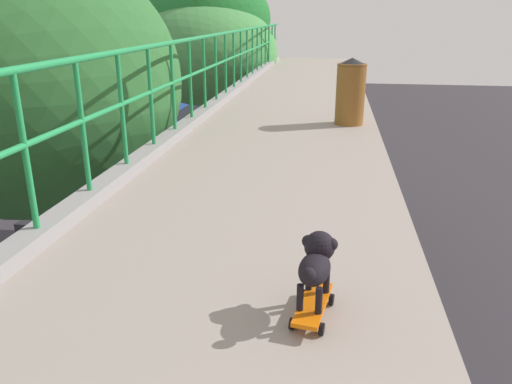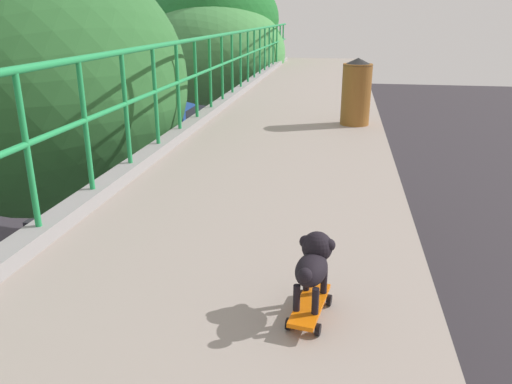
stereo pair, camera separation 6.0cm
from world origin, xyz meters
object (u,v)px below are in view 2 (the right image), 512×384
toy_skateboard (310,306)px  litter_bin (356,91)px  city_bus (191,109)px  car_green_fifth (104,287)px  small_dog (314,261)px  car_red_taxi_sixth (60,235)px  car_silver_seventh (181,201)px

toy_skateboard → litter_bin: size_ratio=0.49×
city_bus → car_green_fifth: bearing=-80.3°
car_green_fifth → city_bus: bearing=99.7°
small_dog → litter_bin: bearing=86.6°
small_dog → litter_bin: (0.29, 4.99, 0.18)m
car_green_fifth → litter_bin: bearing=-30.3°
toy_skateboard → small_dog: small_dog is taller
car_red_taxi_sixth → toy_skateboard: size_ratio=9.48×
toy_skateboard → small_dog: size_ratio=1.10×
city_bus → litter_bin: size_ratio=11.59×
car_silver_seventh → small_dog: (5.93, -15.41, 5.73)m
car_green_fifth → car_red_taxi_sixth: bearing=134.7°
city_bus → small_dog: small_dog is taller
car_silver_seventh → small_dog: small_dog is taller
car_green_fifth → car_red_taxi_sixth: car_green_fifth is taller
litter_bin → car_green_fifth: bearing=149.7°
toy_skateboard → car_red_taxi_sixth: bearing=127.2°
toy_skateboard → small_dog: 0.24m
car_green_fifth → car_silver_seventh: size_ratio=0.97×
car_red_taxi_sixth → city_bus: bearing=91.1°
car_green_fifth → litter_bin: litter_bin is taller
car_red_taxi_sixth → small_dog: small_dog is taller
car_silver_seventh → small_dog: 17.48m
car_green_fifth → car_silver_seventh: bearing=90.3°
litter_bin → toy_skateboard: bearing=-93.4°
toy_skateboard → car_silver_seventh: bearing=110.9°
car_green_fifth → toy_skateboard: 11.82m
city_bus → litter_bin: bearing=-67.6°
car_silver_seventh → toy_skateboard: (5.92, -15.48, 5.50)m
toy_skateboard → small_dog: (0.01, 0.06, 0.23)m
toy_skateboard → car_green_fifth: bearing=124.2°
city_bus → car_red_taxi_sixth: bearing=-88.9°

